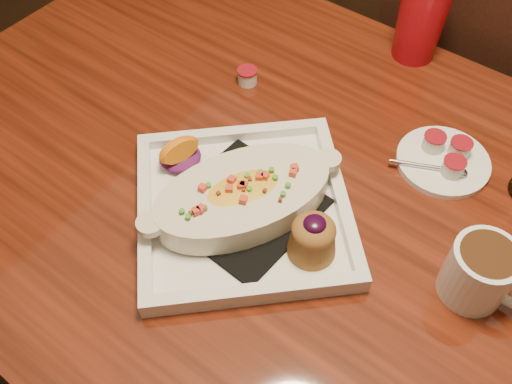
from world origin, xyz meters
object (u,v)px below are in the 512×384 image
Objects in this scene: table at (327,249)px; red_tumbler at (421,20)px; coffee_mug at (482,272)px; saucer at (443,159)px; plate at (247,202)px; chair_far at (466,101)px.

red_tumbler is (-0.08, 0.40, 0.17)m from table.
coffee_mug is 0.50m from red_tumbler.
coffee_mug is 0.23m from saucer.
red_tumbler reaches higher than plate.
red_tumbler is (0.02, 0.48, 0.04)m from plate.
chair_far is at bearing 100.69° from saucer.
red_tumbler is at bearing 127.51° from saucer.
coffee_mug is at bearing -29.78° from plate.
saucer is (0.18, 0.26, -0.02)m from plate.
table is at bearing -78.57° from red_tumbler.
plate is at bearing -124.79° from saucer.
red_tumbler reaches higher than table.
chair_far reaches higher than saucer.
table is 10.28× the size of saucer.
table is at bearing 90.00° from chair_far.
saucer is at bearing 10.75° from plate.
red_tumbler is at bearing 124.91° from coffee_mug.
chair_far reaches higher than plate.
saucer reaches higher than table.
red_tumbler reaches higher than saucer.
coffee_mug is 0.83× the size of saucer.
plate is 2.93× the size of saucer.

